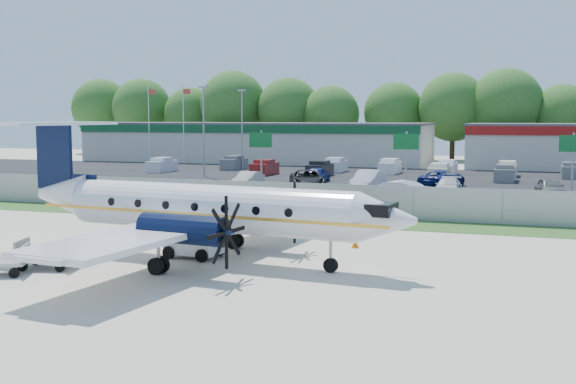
% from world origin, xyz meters
% --- Properties ---
extents(ground, '(170.00, 170.00, 0.00)m').
position_xyz_m(ground, '(0.00, 0.00, 0.00)').
color(ground, beige).
rests_on(ground, ground).
extents(grass_verge, '(170.00, 4.00, 0.02)m').
position_xyz_m(grass_verge, '(0.00, 12.00, 0.01)').
color(grass_verge, '#2D561E').
rests_on(grass_verge, ground).
extents(access_road, '(170.00, 8.00, 0.02)m').
position_xyz_m(access_road, '(0.00, 19.00, 0.01)').
color(access_road, black).
rests_on(access_road, ground).
extents(parking_lot, '(170.00, 32.00, 0.02)m').
position_xyz_m(parking_lot, '(0.00, 40.00, 0.01)').
color(parking_lot, black).
rests_on(parking_lot, ground).
extents(perimeter_fence, '(120.00, 0.06, 1.99)m').
position_xyz_m(perimeter_fence, '(0.00, 14.00, 1.00)').
color(perimeter_fence, gray).
rests_on(perimeter_fence, ground).
extents(building_west, '(46.40, 12.40, 5.24)m').
position_xyz_m(building_west, '(-24.00, 61.98, 2.63)').
color(building_west, beige).
rests_on(building_west, ground).
extents(sign_left, '(1.80, 0.26, 5.00)m').
position_xyz_m(sign_left, '(-8.00, 22.91, 3.61)').
color(sign_left, gray).
rests_on(sign_left, ground).
extents(sign_mid, '(1.80, 0.26, 5.00)m').
position_xyz_m(sign_mid, '(3.00, 22.91, 3.61)').
color(sign_mid, gray).
rests_on(sign_mid, ground).
extents(sign_right, '(1.80, 0.26, 5.00)m').
position_xyz_m(sign_right, '(14.00, 22.91, 3.61)').
color(sign_right, gray).
rests_on(sign_right, ground).
extents(flagpole_west, '(1.06, 0.12, 10.00)m').
position_xyz_m(flagpole_west, '(-35.92, 55.00, 5.64)').
color(flagpole_west, silver).
rests_on(flagpole_west, ground).
extents(flagpole_east, '(1.06, 0.12, 10.00)m').
position_xyz_m(flagpole_east, '(-30.92, 55.00, 5.64)').
color(flagpole_east, silver).
rests_on(flagpole_east, ground).
extents(light_pole_nw, '(0.90, 0.35, 9.09)m').
position_xyz_m(light_pole_nw, '(-20.00, 38.00, 5.23)').
color(light_pole_nw, gray).
rests_on(light_pole_nw, ground).
extents(light_pole_sw, '(0.90, 0.35, 9.09)m').
position_xyz_m(light_pole_sw, '(-20.00, 48.00, 5.23)').
color(light_pole_sw, gray).
rests_on(light_pole_sw, ground).
extents(tree_line, '(112.00, 6.00, 14.00)m').
position_xyz_m(tree_line, '(0.00, 74.00, 0.00)').
color(tree_line, '#295A1A').
rests_on(tree_line, ground).
extents(aircraft, '(18.92, 18.62, 5.81)m').
position_xyz_m(aircraft, '(-1.55, -0.66, 2.25)').
color(aircraft, silver).
rests_on(aircraft, ground).
extents(pushback_tug, '(2.43, 1.86, 1.24)m').
position_xyz_m(pushback_tug, '(-2.02, -0.27, 0.59)').
color(pushback_tug, silver).
rests_on(pushback_tug, ground).
extents(baggage_cart_far, '(2.43, 1.79, 1.15)m').
position_xyz_m(baggage_cart_far, '(-6.68, -4.22, 0.53)').
color(baggage_cart_far, gray).
rests_on(baggage_cart_far, ground).
extents(cone_nose, '(0.34, 0.34, 0.48)m').
position_xyz_m(cone_nose, '(3.89, 4.27, 0.23)').
color(cone_nose, '#D86706').
rests_on(cone_nose, ground).
extents(cone_starboard_wing, '(0.35, 0.35, 0.50)m').
position_xyz_m(cone_starboard_wing, '(-5.36, 9.91, 0.23)').
color(cone_starboard_wing, '#D86706').
rests_on(cone_starboard_wing, ground).
extents(road_car_west, '(5.98, 3.94, 1.53)m').
position_xyz_m(road_car_west, '(-20.29, 16.92, 0.00)').
color(road_car_west, beige).
rests_on(road_car_west, ground).
extents(road_car_mid, '(5.49, 3.20, 1.71)m').
position_xyz_m(road_car_mid, '(2.55, 20.74, 0.00)').
color(road_car_mid, silver).
rests_on(road_car_mid, ground).
extents(parked_car_a, '(1.50, 4.21, 1.38)m').
position_xyz_m(parked_car_a, '(-11.44, 28.73, 0.00)').
color(parked_car_a, beige).
rests_on(parked_car_a, ground).
extents(parked_car_b, '(4.70, 6.43, 1.63)m').
position_xyz_m(parked_car_b, '(-6.29, 29.16, 0.00)').
color(parked_car_b, black).
rests_on(parked_car_b, ground).
extents(parked_car_c, '(2.06, 5.23, 1.70)m').
position_xyz_m(parked_car_c, '(-1.22, 29.66, 0.00)').
color(parked_car_c, silver).
rests_on(parked_car_c, ground).
extents(parked_car_d, '(1.85, 4.52, 1.31)m').
position_xyz_m(parked_car_d, '(5.31, 28.78, 0.00)').
color(parked_car_d, silver).
rests_on(parked_car_d, ground).
extents(parked_car_e, '(2.52, 4.57, 1.47)m').
position_xyz_m(parked_car_e, '(12.78, 29.59, 0.00)').
color(parked_car_e, '#595B5E').
rests_on(parked_car_e, ground).
extents(parked_car_f, '(1.99, 4.40, 1.47)m').
position_xyz_m(parked_car_f, '(-7.34, 35.60, 0.00)').
color(parked_car_f, navy).
rests_on(parked_car_f, ground).
extents(parked_car_g, '(4.02, 5.63, 1.42)m').
position_xyz_m(parked_car_g, '(4.11, 34.98, 0.00)').
color(parked_car_g, navy).
rests_on(parked_car_g, ground).
extents(far_parking_rows, '(56.00, 10.00, 1.60)m').
position_xyz_m(far_parking_rows, '(0.00, 45.00, 0.00)').
color(far_parking_rows, gray).
rests_on(far_parking_rows, ground).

